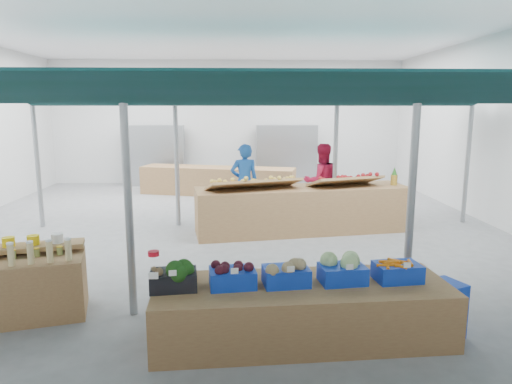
% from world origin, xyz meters
% --- Properties ---
extents(floor, '(13.00, 13.00, 0.00)m').
position_xyz_m(floor, '(0.00, 0.00, 0.00)').
color(floor, slate).
rests_on(floor, ground).
extents(hall, '(13.00, 13.00, 13.00)m').
position_xyz_m(hall, '(0.00, 1.44, 2.65)').
color(hall, silver).
rests_on(hall, ground).
extents(pole_grid, '(10.00, 4.60, 3.00)m').
position_xyz_m(pole_grid, '(0.75, -1.75, 1.81)').
color(pole_grid, gray).
rests_on(pole_grid, floor).
extents(awnings, '(9.50, 7.08, 0.30)m').
position_xyz_m(awnings, '(0.75, -1.75, 2.78)').
color(awnings, '#0B302D').
rests_on(awnings, pole_grid).
extents(back_shelving_left, '(2.00, 0.50, 2.00)m').
position_xyz_m(back_shelving_left, '(-2.50, 6.00, 1.00)').
color(back_shelving_left, '#B23F33').
rests_on(back_shelving_left, floor).
extents(back_shelving_right, '(2.00, 0.50, 2.00)m').
position_xyz_m(back_shelving_right, '(2.00, 6.00, 1.00)').
color(back_shelving_right, '#B23F33').
rests_on(back_shelving_right, floor).
extents(bottle_shelf, '(1.85, 1.40, 1.04)m').
position_xyz_m(bottle_shelf, '(-2.47, -4.03, 0.42)').
color(bottle_shelf, brown).
rests_on(bottle_shelf, floor).
extents(veg_counter, '(3.35, 1.29, 0.64)m').
position_xyz_m(veg_counter, '(1.05, -4.69, 0.32)').
color(veg_counter, brown).
rests_on(veg_counter, floor).
extents(fruit_counter, '(4.56, 1.74, 0.95)m').
position_xyz_m(fruit_counter, '(1.69, -0.15, 0.48)').
color(fruit_counter, brown).
rests_on(fruit_counter, floor).
extents(far_counter, '(4.73, 2.08, 0.84)m').
position_xyz_m(far_counter, '(-0.28, 4.16, 0.42)').
color(far_counter, brown).
rests_on(far_counter, floor).
extents(crate_stack, '(0.63, 0.55, 0.63)m').
position_xyz_m(crate_stack, '(2.60, -4.74, 0.32)').
color(crate_stack, '#1036B7').
rests_on(crate_stack, floor).
extents(vendor_left, '(0.71, 0.52, 1.78)m').
position_xyz_m(vendor_left, '(0.49, 0.95, 0.89)').
color(vendor_left, '#164691').
rests_on(vendor_left, floor).
extents(vendor_right, '(0.96, 0.80, 1.78)m').
position_xyz_m(vendor_right, '(2.29, 0.95, 0.89)').
color(vendor_right, '#A71435').
rests_on(vendor_right, floor).
extents(crate_broccoli, '(0.54, 0.43, 0.35)m').
position_xyz_m(crate_broccoli, '(-0.37, -4.77, 0.80)').
color(crate_broccoli, black).
rests_on(crate_broccoli, veg_counter).
extents(crate_beets, '(0.54, 0.43, 0.29)m').
position_xyz_m(crate_beets, '(0.27, -4.73, 0.77)').
color(crate_beets, '#1036B7').
rests_on(crate_beets, veg_counter).
extents(crate_celeriac, '(0.54, 0.43, 0.31)m').
position_xyz_m(crate_celeriac, '(0.86, -4.70, 0.79)').
color(crate_celeriac, '#1036B7').
rests_on(crate_celeriac, veg_counter).
extents(crate_cabbage, '(0.54, 0.43, 0.35)m').
position_xyz_m(crate_cabbage, '(1.50, -4.66, 0.80)').
color(crate_cabbage, '#1036B7').
rests_on(crate_cabbage, veg_counter).
extents(crate_carrots, '(0.54, 0.43, 0.29)m').
position_xyz_m(crate_carrots, '(2.14, -4.63, 0.75)').
color(crate_carrots, '#1036B7').
rests_on(crate_carrots, veg_counter).
extents(sparrow, '(0.12, 0.09, 0.11)m').
position_xyz_m(sparrow, '(-0.51, -4.89, 0.89)').
color(sparrow, brown).
rests_on(sparrow, crate_broccoli).
extents(pole_ribbon, '(0.12, 0.12, 0.28)m').
position_xyz_m(pole_ribbon, '(-0.54, -4.95, 1.08)').
color(pole_ribbon, red).
rests_on(pole_ribbon, pole_grid).
extents(apple_heap_yellow, '(2.02, 1.25, 0.27)m').
position_xyz_m(apple_heap_yellow, '(0.66, -0.42, 1.12)').
color(apple_heap_yellow, '#997247').
rests_on(apple_heap_yellow, fruit_counter).
extents(apple_heap_red, '(1.64, 1.13, 0.27)m').
position_xyz_m(apple_heap_red, '(2.59, -0.12, 1.12)').
color(apple_heap_red, '#997247').
rests_on(apple_heap_red, fruit_counter).
extents(pineapple, '(0.14, 0.14, 0.39)m').
position_xyz_m(pineapple, '(3.69, 0.05, 1.13)').
color(pineapple, '#8C6019').
rests_on(pineapple, fruit_counter).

